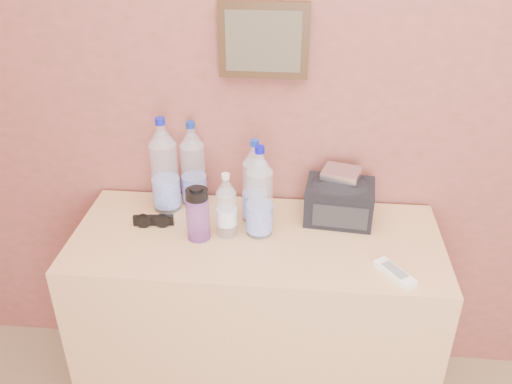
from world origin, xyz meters
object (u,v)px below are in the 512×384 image
pet_large_a (193,168)px  ac_remote (395,273)px  dresser (256,323)px  pet_small (227,208)px  toiletry_bag (339,200)px  foil_packet (341,173)px  nalgene_bottle (198,213)px  pet_large_c (255,185)px  pet_large_d (260,196)px  sunglasses (154,220)px  pet_large_b (165,170)px

pet_large_a → ac_remote: bearing=-28.5°
dresser → pet_small: 0.51m
pet_small → toiletry_bag: pet_small is taller
pet_large_a → pet_small: pet_large_a is taller
pet_small → foil_packet: size_ratio=1.84×
nalgene_bottle → dresser: bearing=6.2°
dresser → nalgene_bottle: 0.53m
dresser → pet_large_c: 0.55m
pet_large_d → sunglasses: pet_large_d is taller
pet_large_c → toiletry_bag: (0.30, 0.03, -0.06)m
ac_remote → dresser: bearing=-147.0°
toiletry_bag → pet_large_c: bearing=-169.4°
pet_large_a → sunglasses: (-0.12, -0.17, -0.13)m
pet_large_b → foil_packet: size_ratio=2.83×
sunglasses → pet_large_b: bearing=72.5°
pet_large_b → sunglasses: size_ratio=2.51×
pet_large_c → sunglasses: bearing=-168.2°
pet_large_b → pet_large_c: (0.33, -0.04, -0.02)m
pet_large_a → pet_large_d: pet_large_d is taller
pet_large_a → pet_large_b: pet_large_b is taller
foil_packet → dresser: bearing=-149.8°
sunglasses → ac_remote: 0.84m
dresser → pet_large_a: 0.63m
pet_large_a → sunglasses: 0.24m
nalgene_bottle → toiletry_bag: size_ratio=0.82×
pet_large_c → nalgene_bottle: size_ratio=1.60×
nalgene_bottle → foil_packet: bearing=21.3°
pet_large_d → toiletry_bag: bearing=22.9°
sunglasses → toiletry_bag: (0.65, 0.10, 0.06)m
pet_large_a → pet_large_d: bearing=-34.9°
pet_large_b → pet_large_c: 0.33m
nalgene_bottle → sunglasses: size_ratio=1.36×
pet_large_a → pet_large_d: size_ratio=1.00×
pet_large_a → pet_large_b: size_ratio=0.91×
dresser → pet_large_b: bearing=155.4°
pet_large_a → dresser: bearing=-39.5°
ac_remote → toiletry_bag: bearing=171.4°
pet_large_a → nalgene_bottle: pet_large_a is taller
pet_large_c → pet_large_a: bearing=158.5°
ac_remote → pet_large_b: bearing=-148.6°
pet_large_c → ac_remote: pet_large_c is taller
pet_large_c → pet_small: (-0.09, -0.11, -0.03)m
pet_small → pet_large_d: bearing=8.4°
dresser → toiletry_bag: bearing=26.5°
pet_large_d → sunglasses: bearing=177.7°
pet_large_c → nalgene_bottle: (-0.18, -0.14, -0.04)m
pet_small → ac_remote: bearing=-18.2°
pet_large_c → pet_small: bearing=-129.0°
pet_large_a → pet_large_d: (0.26, -0.18, 0.00)m
pet_small → sunglasses: 0.28m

